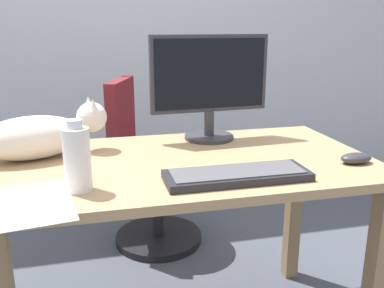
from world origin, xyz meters
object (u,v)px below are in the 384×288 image
object	(u,v)px
cat	(39,135)
water_bottle	(77,159)
monitor	(210,83)
keyboard	(237,175)
office_chair	(148,175)
computer_mouse	(356,158)

from	to	relation	value
cat	water_bottle	size ratio (longest dim) A/B	2.91
monitor	keyboard	world-z (taller)	monitor
office_chair	monitor	bearing A→B (deg)	-71.59
office_chair	water_bottle	xyz separation A→B (m)	(-0.32, -1.01, 0.44)
office_chair	cat	distance (m)	0.91
office_chair	monitor	distance (m)	0.82
office_chair	cat	world-z (taller)	cat
office_chair	monitor	size ratio (longest dim) A/B	1.90
office_chair	water_bottle	distance (m)	1.14
monitor	computer_mouse	xyz separation A→B (m)	(0.39, -0.42, -0.21)
computer_mouse	water_bottle	world-z (taller)	water_bottle
monitor	computer_mouse	world-z (taller)	monitor
keyboard	computer_mouse	bearing A→B (deg)	6.52
monitor	water_bottle	distance (m)	0.69
office_chair	cat	size ratio (longest dim) A/B	1.53
office_chair	keyboard	size ratio (longest dim) A/B	2.07
office_chair	computer_mouse	distance (m)	1.19
monitor	cat	xyz separation A→B (m)	(-0.65, -0.10, -0.15)
monitor	water_bottle	bearing A→B (deg)	-138.38
monitor	keyboard	xyz separation A→B (m)	(-0.05, -0.47, -0.21)
keyboard	computer_mouse	distance (m)	0.44
cat	computer_mouse	xyz separation A→B (m)	(1.04, -0.32, -0.06)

